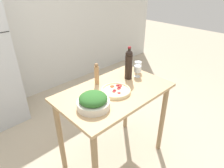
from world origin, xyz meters
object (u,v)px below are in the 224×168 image
Objects in this scene: wine_glass_near at (137,69)px; pepper_mill at (97,74)px; wine_bottle at (129,64)px; salad_bowl at (93,101)px; wine_glass_far at (138,65)px; homemade_pizza at (116,91)px.

wine_glass_near is 0.47m from pepper_mill.
wine_bottle reaches higher than pepper_mill.
wine_glass_near is at bearing 9.40° from salad_bowl.
wine_glass_far is 0.46× the size of salad_bowl.
wine_bottle is 0.36m from pepper_mill.
salad_bowl is 0.98× the size of homemade_pizza.
homemade_pizza is (-0.41, -0.07, -0.07)m from wine_glass_near.
homemade_pizza is at bearing -164.08° from wine_glass_far.
wine_glass_near is at bearing -22.33° from wine_bottle.
wine_glass_far is at bearing 15.92° from homemade_pizza.
homemade_pizza is (-0.51, -0.14, -0.07)m from wine_glass_far.
wine_glass_near is 0.74m from salad_bowl.
pepper_mill is 0.44m from salad_bowl.
wine_glass_near is (0.10, -0.04, -0.08)m from wine_bottle.
salad_bowl is (-0.83, -0.19, -0.03)m from wine_glass_far.
wine_bottle is 1.24× the size of homemade_pizza.
wine_bottle is 1.56× the size of pepper_mill.
pepper_mill is 0.80× the size of homemade_pizza.
salad_bowl reaches higher than wine_glass_far.
homemade_pizza is at bearing -86.28° from pepper_mill.
salad_bowl is (-0.63, -0.16, -0.11)m from wine_bottle.
wine_bottle is at bearing 20.60° from homemade_pizza.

